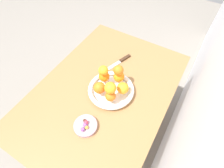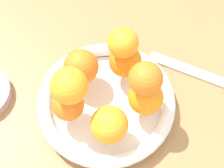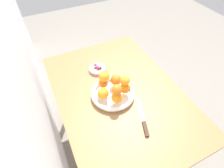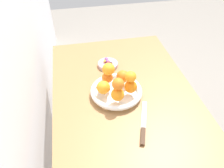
{
  "view_description": "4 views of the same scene",
  "coord_description": "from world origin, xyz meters",
  "px_view_note": "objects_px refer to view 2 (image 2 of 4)",
  "views": [
    {
      "loc": [
        0.5,
        0.35,
        1.61
      ],
      "look_at": [
        -0.01,
        0.05,
        0.83
      ],
      "focal_mm": 28.0,
      "sensor_mm": 36.0,
      "label": 1
    },
    {
      "loc": [
        -0.05,
        0.35,
        1.37
      ],
      "look_at": [
        -0.02,
        0.03,
        0.81
      ],
      "focal_mm": 55.0,
      "sensor_mm": 36.0,
      "label": 2
    },
    {
      "loc": [
        -0.63,
        0.35,
        1.61
      ],
      "look_at": [
        0.02,
        0.04,
        0.81
      ],
      "focal_mm": 28.0,
      "sensor_mm": 36.0,
      "label": 3
    },
    {
      "loc": [
        -0.82,
        0.23,
        1.56
      ],
      "look_at": [
        -0.02,
        0.07,
        0.83
      ],
      "focal_mm": 35.0,
      "sensor_mm": 36.0,
      "label": 4
    }
  ],
  "objects_px": {
    "orange_4": "(81,65)",
    "orange_3": "(125,61)",
    "orange_1": "(109,125)",
    "orange_6": "(123,43)",
    "dining_table": "(105,105)",
    "fruit_bowl": "(106,102)",
    "knife": "(218,80)",
    "orange_0": "(68,105)",
    "orange_5": "(69,86)",
    "orange_2": "(146,97)",
    "orange_7": "(146,79)"
  },
  "relations": [
    {
      "from": "orange_0",
      "to": "orange_5",
      "type": "xyz_separation_m",
      "value": [
        -0.01,
        -0.01,
        0.06
      ]
    },
    {
      "from": "orange_2",
      "to": "orange_7",
      "type": "height_order",
      "value": "orange_7"
    },
    {
      "from": "fruit_bowl",
      "to": "orange_7",
      "type": "xyz_separation_m",
      "value": [
        -0.07,
        0.01,
        0.11
      ]
    },
    {
      "from": "orange_0",
      "to": "orange_2",
      "type": "xyz_separation_m",
      "value": [
        -0.14,
        -0.03,
        0.0
      ]
    },
    {
      "from": "fruit_bowl",
      "to": "orange_0",
      "type": "xyz_separation_m",
      "value": [
        0.07,
        0.04,
        0.05
      ]
    },
    {
      "from": "dining_table",
      "to": "orange_1",
      "type": "height_order",
      "value": "orange_1"
    },
    {
      "from": "dining_table",
      "to": "orange_3",
      "type": "distance_m",
      "value": 0.17
    },
    {
      "from": "orange_3",
      "to": "orange_7",
      "type": "xyz_separation_m",
      "value": [
        -0.04,
        0.07,
        0.06
      ]
    },
    {
      "from": "orange_2",
      "to": "orange_5",
      "type": "relative_size",
      "value": 1.01
    },
    {
      "from": "orange_3",
      "to": "orange_4",
      "type": "distance_m",
      "value": 0.09
    },
    {
      "from": "orange_4",
      "to": "fruit_bowl",
      "type": "bearing_deg",
      "value": 136.33
    },
    {
      "from": "fruit_bowl",
      "to": "orange_5",
      "type": "relative_size",
      "value": 4.19
    },
    {
      "from": "orange_0",
      "to": "orange_4",
      "type": "xyz_separation_m",
      "value": [
        -0.01,
        -0.08,
        0.0
      ]
    },
    {
      "from": "orange_0",
      "to": "orange_2",
      "type": "relative_size",
      "value": 0.91
    },
    {
      "from": "orange_3",
      "to": "orange_4",
      "type": "relative_size",
      "value": 0.95
    },
    {
      "from": "orange_1",
      "to": "orange_6",
      "type": "relative_size",
      "value": 1.2
    },
    {
      "from": "orange_4",
      "to": "dining_table",
      "type": "bearing_deg",
      "value": 174.96
    },
    {
      "from": "orange_3",
      "to": "orange_5",
      "type": "distance_m",
      "value": 0.14
    },
    {
      "from": "orange_0",
      "to": "orange_4",
      "type": "distance_m",
      "value": 0.09
    },
    {
      "from": "orange_2",
      "to": "orange_4",
      "type": "bearing_deg",
      "value": -25.19
    },
    {
      "from": "orange_3",
      "to": "knife",
      "type": "bearing_deg",
      "value": -176.47
    },
    {
      "from": "orange_3",
      "to": "orange_6",
      "type": "bearing_deg",
      "value": 17.66
    },
    {
      "from": "orange_4",
      "to": "orange_7",
      "type": "distance_m",
      "value": 0.15
    },
    {
      "from": "orange_1",
      "to": "orange_3",
      "type": "bearing_deg",
      "value": -98.1
    },
    {
      "from": "orange_1",
      "to": "dining_table",
      "type": "bearing_deg",
      "value": -79.19
    },
    {
      "from": "dining_table",
      "to": "orange_3",
      "type": "height_order",
      "value": "orange_3"
    },
    {
      "from": "orange_4",
      "to": "knife",
      "type": "distance_m",
      "value": 0.29
    },
    {
      "from": "fruit_bowl",
      "to": "orange_3",
      "type": "relative_size",
      "value": 4.2
    },
    {
      "from": "orange_1",
      "to": "orange_6",
      "type": "distance_m",
      "value": 0.15
    },
    {
      "from": "orange_5",
      "to": "orange_7",
      "type": "distance_m",
      "value": 0.13
    },
    {
      "from": "dining_table",
      "to": "orange_0",
      "type": "bearing_deg",
      "value": 55.17
    },
    {
      "from": "orange_5",
      "to": "orange_7",
      "type": "xyz_separation_m",
      "value": [
        -0.13,
        -0.02,
        0.0
      ]
    },
    {
      "from": "orange_7",
      "to": "dining_table",
      "type": "bearing_deg",
      "value": -34.14
    },
    {
      "from": "orange_3",
      "to": "orange_1",
      "type": "bearing_deg",
      "value": 81.9
    },
    {
      "from": "orange_2",
      "to": "knife",
      "type": "bearing_deg",
      "value": -150.29
    },
    {
      "from": "dining_table",
      "to": "orange_3",
      "type": "relative_size",
      "value": 16.93
    },
    {
      "from": "orange_4",
      "to": "orange_2",
      "type": "bearing_deg",
      "value": 154.81
    },
    {
      "from": "orange_1",
      "to": "orange_3",
      "type": "xyz_separation_m",
      "value": [
        -0.02,
        -0.14,
        -0.0
      ]
    },
    {
      "from": "dining_table",
      "to": "orange_5",
      "type": "height_order",
      "value": "orange_5"
    },
    {
      "from": "dining_table",
      "to": "orange_1",
      "type": "xyz_separation_m",
      "value": [
        -0.02,
        0.12,
        0.16
      ]
    },
    {
      "from": "orange_4",
      "to": "orange_6",
      "type": "relative_size",
      "value": 1.2
    },
    {
      "from": "orange_4",
      "to": "orange_5",
      "type": "xyz_separation_m",
      "value": [
        0.01,
        0.08,
        0.06
      ]
    },
    {
      "from": "orange_0",
      "to": "orange_6",
      "type": "distance_m",
      "value": 0.15
    },
    {
      "from": "dining_table",
      "to": "fruit_bowl",
      "type": "bearing_deg",
      "value": 101.55
    },
    {
      "from": "orange_5",
      "to": "orange_6",
      "type": "relative_size",
      "value": 1.14
    },
    {
      "from": "orange_3",
      "to": "knife",
      "type": "xyz_separation_m",
      "value": [
        -0.2,
        -0.01,
        -0.07
      ]
    },
    {
      "from": "fruit_bowl",
      "to": "orange_1",
      "type": "distance_m",
      "value": 0.09
    },
    {
      "from": "orange_1",
      "to": "knife",
      "type": "distance_m",
      "value": 0.27
    },
    {
      "from": "dining_table",
      "to": "orange_0",
      "type": "height_order",
      "value": "orange_0"
    },
    {
      "from": "orange_4",
      "to": "orange_3",
      "type": "bearing_deg",
      "value": -168.22
    }
  ]
}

